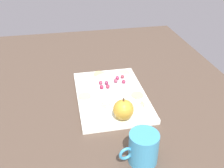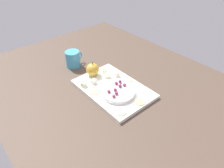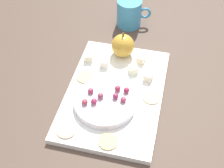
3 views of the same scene
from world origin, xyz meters
The scene contains 23 objects.
table centered at (0.00, 0.00, 2.03)cm, with size 149.49×107.10×4.06cm, color brown.
platter centered at (0.31, 2.04, 4.90)cm, with size 36.98×25.04×1.68cm, color white.
serving_dish centered at (-4.99, 3.37, 6.70)cm, with size 15.85×15.85×1.91cm, color white.
apple_whole centered at (14.94, 3.06, 9.11)cm, with size 6.73×6.73×6.73cm, color gold.
apple_stem centered at (14.94, 3.06, 13.07)cm, with size 0.50×0.50×1.20cm, color brown.
cheese_cube_0 centered at (6.37, -5.92, 6.86)cm, with size 2.24×2.24×2.24cm, color #F2E1C3.
cheese_cube_1 centered at (12.73, -2.72, 6.86)cm, with size 2.24×2.24×2.24cm, color #F6E1BD.
cheese_cube_2 centered at (8.27, -1.45, 6.86)cm, with size 2.24×2.24×2.24cm, color white.
cheese_cube_3 centered at (8.85, 7.09, 6.86)cm, with size 2.24×2.24×2.24cm, color silver.
cheese_cube_4 centered at (10.09, 12.14, 6.86)cm, with size 2.24×2.24×2.24cm, color #F2EBC4.
cracker_0 centered at (0.46, -7.86, 5.94)cm, with size 4.66×4.66×0.40cm, color beige.
cracker_1 centered at (-15.62, 0.25, 5.94)cm, with size 4.66×4.66×0.40cm, color #DEB97A.
cracker_2 centered at (-14.93, 10.51, 5.94)cm, with size 4.66×4.66×0.40cm, color #DAB88E.
cracker_3 centered at (3.11, 11.19, 5.94)cm, with size 4.66×4.66×0.40cm, color #D7B680.
grape_0 centered at (-7.32, 8.01, 8.34)cm, with size 1.66×1.49×1.37cm, color #9B3944.
grape_1 centered at (-4.49, 4.68, 8.43)cm, with size 1.66×1.49×1.55cm, color #8F3D54.
grape_2 centered at (-3.74, 0.98, 8.39)cm, with size 1.66×1.49×1.48cm, color #842E50.
grape_3 centered at (-1.09, 0.99, 8.41)cm, with size 1.66×1.49×1.52cm, color #992D46.
grape_4 centered at (-4.37, -1.17, 8.32)cm, with size 1.66×1.49×1.34cm, color #96344C.
grape_5 centered at (-6.64, 5.81, 8.39)cm, with size 1.66×1.49×1.47cm, color #952B4C.
grape_6 centered at (-1.14, -1.33, 8.40)cm, with size 1.66×1.49×1.50cm, color #992644.
grape_7 centered at (-3.42, 7.56, 8.34)cm, with size 1.66×1.49×1.37cm, color #8F2E4A.
cup centered at (31.81, 4.42, 8.63)cm, with size 8.00×11.11×9.13cm.
Camera 2 is at (-59.08, 53.43, 66.38)cm, focal length 32.95 mm.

